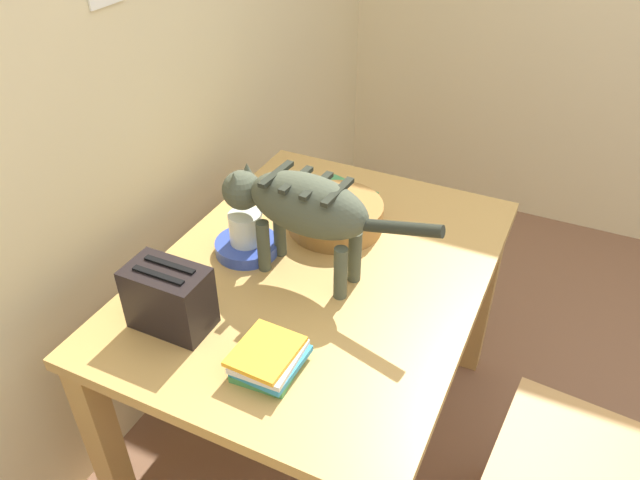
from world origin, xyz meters
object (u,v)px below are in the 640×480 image
Objects in this scene: book_stack at (269,359)px; wicker_basket at (335,215)px; wooden_chair_far at (602,473)px; toaster at (169,298)px; saucer_bowl at (247,246)px; dining_table at (320,293)px; magazine at (330,200)px; cat at (300,206)px; coffee_mug at (246,227)px.

wicker_basket is at bearing 9.62° from book_stack.
wooden_chair_far is at bearing -71.76° from book_stack.
saucer_bowl is at bearing -1.66° from toaster.
dining_table is at bearing -85.64° from saucer_bowl.
book_stack is at bearing -95.08° from toaster.
toaster is at bearing 107.01° from wooden_chair_far.
toaster reaches higher than dining_table.
magazine is 0.71m from toaster.
coffee_mug is (0.02, 0.19, -0.13)m from cat.
magazine is 1.09m from wooden_chair_far.
dining_table is at bearing 7.85° from book_stack.
magazine is at bearing -16.05° from saucer_bowl.
toaster is 0.21× the size of wooden_chair_far.
wooden_chair_far is (0.23, -1.06, -0.35)m from toaster.
book_stack is (-0.37, -0.28, -0.05)m from coffee_mug.
wicker_basket is (0.22, -0.18, -0.04)m from coffee_mug.
dining_table is 1.88× the size of cat.
coffee_mug is at bearing -1.65° from toaster.
wooden_chair_far reaches higher than saucer_bowl.
cat is (-0.03, 0.04, 0.31)m from dining_table.
toaster is (-0.57, 0.19, 0.04)m from wicker_basket.
cat is at bearing 88.38° from wooden_chair_far.
book_stack is (-0.35, -0.09, -0.18)m from cat.
saucer_bowl is 0.46m from book_stack.
wooden_chair_far is (-0.13, -0.83, -0.17)m from dining_table.
cat is 0.40m from toaster.
book_stack is at bearing -172.15° from dining_table.
cat is 3.62× the size of book_stack.
magazine is 1.39× the size of toaster.
cat is at bearing 14.97° from book_stack.
cat reaches higher than wicker_basket.
saucer_bowl is 0.37m from magazine.
saucer_bowl is (0.01, 0.19, -0.20)m from cat.
wooden_chair_far is (0.25, -0.77, -0.30)m from book_stack.
book_stack is at bearing -151.01° from magazine.
dining_table is 6.43× the size of saucer_bowl.
dining_table is 6.83× the size of book_stack.
dining_table is at bearing -167.22° from wicker_basket.
book_stack is at bearing -160.81° from cat.
magazine is 0.16m from wicker_basket.
saucer_bowl is 0.07m from coffee_mug.
coffee_mug is 0.69× the size of toaster.
coffee_mug reaches higher than saucer_bowl.
coffee_mug is at bearing 37.15° from book_stack.
dining_table is at bearing -144.68° from magazine.
dining_table is at bearing -33.53° from toaster.
saucer_bowl is 0.66× the size of magazine.
wooden_chair_far reaches higher than toaster.
coffee_mug is at bearing 93.51° from dining_table.
wooden_chair_far is at bearing -111.30° from wicker_basket.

